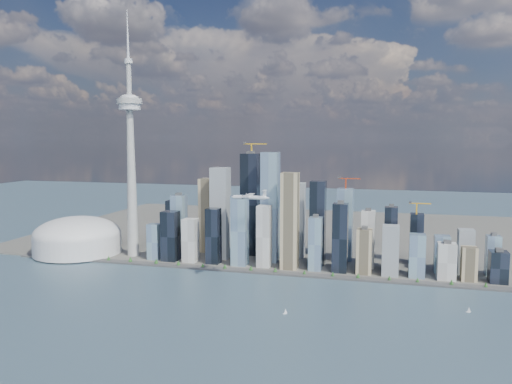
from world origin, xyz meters
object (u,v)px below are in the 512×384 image
(airplane, at_px, (250,197))
(sailboat_west, at_px, (285,312))
(sailboat_east, at_px, (469,310))
(dome_stadium, at_px, (78,238))
(needle_tower, at_px, (131,155))

(airplane, bearing_deg, sailboat_west, -54.48)
(sailboat_west, xyz_separation_m, sailboat_east, (277.53, 81.29, 0.16))
(dome_stadium, xyz_separation_m, airplane, (463.46, -144.43, 127.41))
(sailboat_east, bearing_deg, needle_tower, 174.49)
(sailboat_west, height_order, sailboat_east, sailboat_east)
(dome_stadium, height_order, sailboat_east, dome_stadium)
(dome_stadium, relative_size, airplane, 2.78)
(airplane, height_order, sailboat_west, airplane)
(sailboat_west, distance_m, sailboat_east, 289.19)
(needle_tower, distance_m, dome_stadium, 241.40)
(dome_stadium, bearing_deg, sailboat_east, -12.75)
(needle_tower, distance_m, sailboat_east, 757.68)
(needle_tower, xyz_separation_m, airplane, (323.46, -154.43, -68.99))
(needle_tower, relative_size, dome_stadium, 2.75)
(needle_tower, relative_size, sailboat_east, 55.39)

